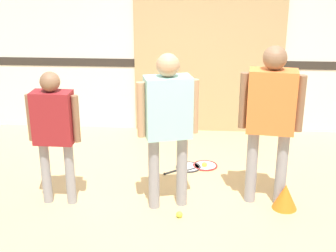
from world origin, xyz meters
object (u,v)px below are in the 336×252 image
(person_student_right, at_px, (271,110))
(training_cone, at_px, (285,196))
(person_instructor, at_px, (168,115))
(racket_spare_on_floor, at_px, (204,166))
(tennis_ball_by_spare_racket, at_px, (204,165))
(tennis_ball_near_instructor, at_px, (179,214))
(person_student_left, at_px, (54,124))
(racket_second_spare, at_px, (187,167))

(person_student_right, xyz_separation_m, training_cone, (0.20, -0.12, -0.91))
(person_instructor, relative_size, person_student_right, 0.97)
(racket_spare_on_floor, xyz_separation_m, tennis_ball_by_spare_racket, (0.00, -0.02, 0.02))
(tennis_ball_near_instructor, distance_m, tennis_ball_by_spare_racket, 1.26)
(person_student_left, relative_size, tennis_ball_near_instructor, 21.82)
(tennis_ball_by_spare_racket, relative_size, training_cone, 0.24)
(racket_second_spare, distance_m, training_cone, 1.41)
(person_student_left, relative_size, racket_spare_on_floor, 2.70)
(tennis_ball_near_instructor, bearing_deg, person_student_right, 23.25)
(racket_spare_on_floor, relative_size, training_cone, 1.94)
(person_student_right, relative_size, tennis_ball_by_spare_racket, 25.70)
(person_student_left, height_order, racket_second_spare, person_student_left)
(person_student_right, xyz_separation_m, tennis_ball_near_instructor, (-0.90, -0.39, -1.02))
(racket_spare_on_floor, height_order, tennis_ball_near_instructor, tennis_ball_near_instructor)
(tennis_ball_near_instructor, bearing_deg, racket_spare_on_floor, 78.37)
(person_student_right, bearing_deg, tennis_ball_near_instructor, 30.75)
(racket_second_spare, xyz_separation_m, tennis_ball_near_instructor, (-0.05, -1.19, 0.02))
(person_instructor, xyz_separation_m, tennis_ball_by_spare_racket, (0.39, 0.99, -0.98))
(person_student_left, relative_size, racket_second_spare, 2.76)
(racket_second_spare, bearing_deg, person_student_left, -2.61)
(person_instructor, relative_size, person_student_left, 1.14)
(racket_spare_on_floor, relative_size, tennis_ball_near_instructor, 8.08)
(person_student_left, relative_size, training_cone, 5.25)
(racket_spare_on_floor, bearing_deg, tennis_ball_near_instructor, 40.96)
(tennis_ball_by_spare_racket, bearing_deg, training_cone, -49.31)
(training_cone, bearing_deg, person_instructor, -178.98)
(person_student_left, height_order, training_cone, person_student_left)
(racket_spare_on_floor, height_order, training_cone, training_cone)
(tennis_ball_near_instructor, relative_size, training_cone, 0.24)
(tennis_ball_by_spare_racket, bearing_deg, person_student_right, -53.03)
(racket_second_spare, xyz_separation_m, tennis_ball_by_spare_racket, (0.22, 0.04, 0.02))
(training_cone, bearing_deg, person_student_left, -179.31)
(person_instructor, height_order, tennis_ball_near_instructor, person_instructor)
(person_instructor, distance_m, person_student_left, 1.18)
(person_student_left, distance_m, person_student_right, 2.21)
(racket_spare_on_floor, distance_m, racket_second_spare, 0.22)
(person_student_left, bearing_deg, person_instructor, 1.40)
(person_instructor, bearing_deg, tennis_ball_by_spare_racket, 52.54)
(person_student_right, bearing_deg, racket_spare_on_floor, -45.87)
(racket_spare_on_floor, xyz_separation_m, racket_second_spare, (-0.21, -0.06, 0.00))
(racket_spare_on_floor, xyz_separation_m, training_cone, (0.84, -0.99, 0.13))
(person_student_right, height_order, racket_second_spare, person_student_right)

